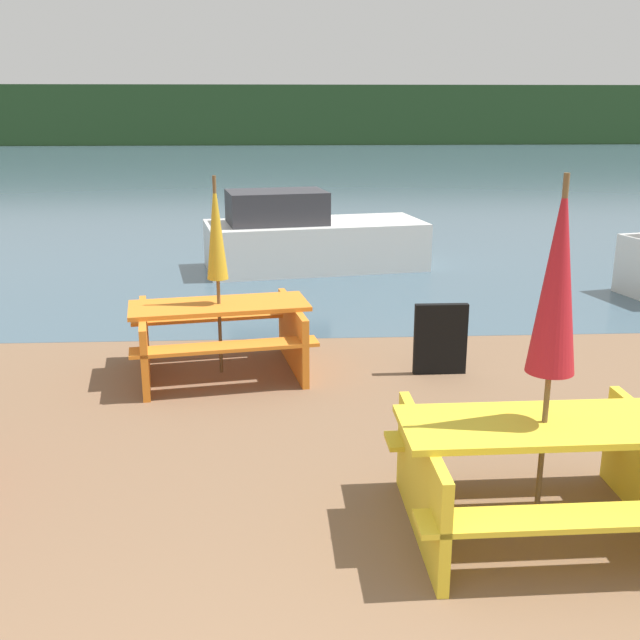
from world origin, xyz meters
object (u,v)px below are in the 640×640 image
Objects in this scene: umbrella_crimson at (558,278)px; signboard at (440,339)px; boat at (309,239)px; picnic_table_yellow at (541,465)px; picnic_table_orange at (220,330)px; umbrella_gold at (216,231)px.

umbrella_crimson is 3.28m from signboard.
boat is 5.44m from signboard.
picnic_table_yellow is 1.25m from umbrella_crimson.
picnic_table_orange is 0.87× the size of umbrella_crimson.
umbrella_gold is 3.91m from umbrella_crimson.
umbrella_crimson is 8.48m from boat.
boat is (1.12, 5.16, 0.05)m from picnic_table_orange.
signboard is at bearing -3.78° from picnic_table_orange.
picnic_table_orange is 2.29m from signboard.
picnic_table_yellow is 0.80× the size of umbrella_crimson.
umbrella_gold is (-2.31, 3.15, 1.04)m from picnic_table_yellow.
signboard is at bearing -87.94° from boat.
umbrella_crimson is at bearing -53.76° from umbrella_gold.
umbrella_crimson is at bearing -92.18° from boat.
umbrella_crimson is (2.31, -3.15, 0.21)m from umbrella_gold.
umbrella_gold is at bearing 176.22° from signboard.
signboard is at bearing 90.47° from umbrella_crimson.
umbrella_gold reaches higher than signboard.
picnic_table_yellow is 0.48× the size of boat.
umbrella_crimson is 0.60× the size of boat.
boat is at bearing 102.40° from signboard.
umbrella_gold is at bearing 126.24° from umbrella_crimson.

